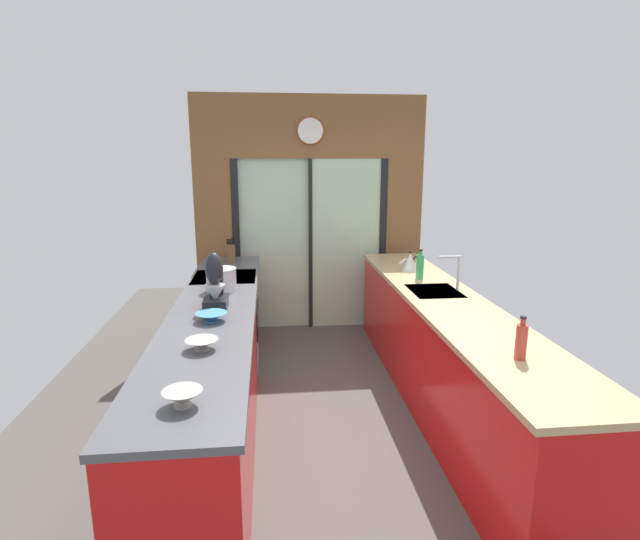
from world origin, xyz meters
TOP-DOWN VIEW (x-y plane):
  - ground_plane at (0.00, 0.60)m, footprint 5.04×7.60m
  - back_wall_unit at (0.00, 2.40)m, footprint 2.64×0.12m
  - left_counter_run at (-0.91, 0.13)m, footprint 0.62×3.80m
  - right_counter_run at (0.91, 0.30)m, footprint 0.62×3.80m
  - sink_faucet at (1.06, 0.55)m, footprint 0.19×0.02m
  - oven_range at (-0.91, 1.25)m, footprint 0.60×0.60m
  - mixing_bowl_near at (-0.89, -1.25)m, footprint 0.18×0.18m
  - mixing_bowl_mid at (-0.89, -0.58)m, footprint 0.19×0.19m
  - mixing_bowl_far at (-0.89, -0.06)m, footprint 0.22×0.22m
  - knife_block at (-0.89, 1.91)m, footprint 0.09×0.14m
  - stand_mixer at (-0.89, 0.25)m, footprint 0.17×0.27m
  - stock_pot at (-0.89, 0.73)m, footprint 0.25×0.25m
  - kettle at (0.89, 1.30)m, footprint 0.25×0.16m
  - soap_bottle_near at (0.89, -0.90)m, footprint 0.06×0.06m
  - soap_bottle_far at (0.89, 0.97)m, footprint 0.07×0.07m

SIDE VIEW (x-z plane):
  - ground_plane at x=0.00m, z-range -0.02..0.00m
  - oven_range at x=-0.91m, z-range 0.00..0.92m
  - right_counter_run at x=0.91m, z-range 0.00..0.92m
  - left_counter_run at x=-0.91m, z-range 0.01..0.93m
  - mixing_bowl_far at x=-0.89m, z-range 0.92..0.98m
  - mixing_bowl_mid at x=-0.89m, z-range 0.92..0.99m
  - mixing_bowl_near at x=-0.89m, z-range 0.92..1.00m
  - kettle at x=0.89m, z-range 0.91..1.11m
  - stock_pot at x=-0.89m, z-range 0.91..1.13m
  - knife_block at x=-0.89m, z-range 0.89..1.15m
  - soap_bottle_near at x=0.89m, z-range 0.90..1.15m
  - soap_bottle_far at x=0.89m, z-range 0.90..1.18m
  - stand_mixer at x=-0.89m, z-range 0.87..1.29m
  - sink_faucet at x=1.06m, z-range 0.97..1.27m
  - back_wall_unit at x=0.00m, z-range 0.17..2.87m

